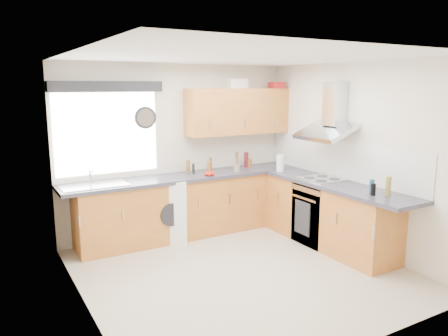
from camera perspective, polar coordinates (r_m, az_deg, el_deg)
ground_plane at (r=5.38m, az=2.28°, el=-13.34°), size 3.60×3.60×0.00m
ceiling at (r=4.92m, az=2.51°, el=14.31°), size 3.60×3.60×0.02m
wall_back at (r=6.57m, az=-6.05°, el=2.41°), size 3.60×0.02×2.50m
wall_front at (r=3.65m, az=17.74°, el=-4.73°), size 3.60×0.02×2.50m
wall_left at (r=4.33m, az=-18.18°, el=-2.37°), size 0.02×3.60×2.50m
wall_right at (r=6.14m, az=16.73°, el=1.44°), size 0.02×3.60×2.50m
window at (r=6.18m, az=-15.02°, el=4.39°), size 1.40×0.02×1.10m
window_blind at (r=6.06m, az=-15.08°, el=10.25°), size 1.50×0.18×0.14m
splashback at (r=6.35m, az=14.67°, el=1.20°), size 0.01×3.00×0.54m
base_cab_back at (r=6.44m, az=-5.66°, el=-5.21°), size 3.00×0.58×0.86m
base_cab_corner at (r=7.21m, az=6.04°, el=-3.48°), size 0.60×0.60×0.86m
base_cab_right at (r=6.22m, az=13.47°, el=-6.03°), size 0.58×2.10×0.86m
worktop_back at (r=6.36m, az=-4.88°, el=-1.17°), size 3.60×0.62×0.05m
worktop_right at (r=6.00m, az=14.57°, el=-2.22°), size 0.62×2.42×0.05m
sink at (r=5.92m, az=-16.62°, el=-1.83°), size 0.84×0.46×0.10m
oven at (r=6.32m, az=12.47°, el=-5.77°), size 0.56×0.58×0.85m
hob_plate at (r=6.20m, az=12.65°, el=-1.41°), size 0.52×0.52×0.01m
extractor_hood at (r=6.15m, az=13.66°, el=6.49°), size 0.52×0.78×0.66m
upper_cabinets at (r=6.80m, az=1.86°, el=7.41°), size 1.70×0.35×0.70m
washing_machine at (r=6.34m, az=-7.96°, el=-5.37°), size 0.76×0.75×0.89m
wall_clock at (r=6.30m, az=-10.18°, el=6.48°), size 0.31×0.04×0.31m
casserole at (r=6.87m, az=1.37°, el=10.97°), size 0.39×0.31×0.15m
storage_box at (r=7.07m, az=6.89°, el=10.70°), size 0.23×0.19×0.10m
utensil_pot at (r=6.57m, az=1.68°, el=0.04°), size 0.11×0.11×0.13m
kitchen_roll at (r=6.65m, az=7.37°, el=0.62°), size 0.12×0.12×0.25m
tomato_cluster at (r=6.31m, az=-1.89°, el=-0.71°), size 0.15×0.15×0.06m
jar_0 at (r=6.96m, az=3.36°, el=0.63°), size 0.07×0.07×0.13m
jar_1 at (r=6.96m, az=2.92°, el=1.10°), size 0.07×0.07×0.24m
jar_2 at (r=6.72m, az=-1.76°, el=0.54°), size 0.04×0.04×0.19m
jar_3 at (r=6.45m, az=-4.02°, el=-0.08°), size 0.04×0.04×0.15m
jar_4 at (r=6.39m, az=-1.91°, el=0.01°), size 0.06×0.06×0.19m
jar_5 at (r=6.51m, az=-4.72°, el=0.17°), size 0.06×0.06×0.19m
bottle_0 at (r=5.59m, az=18.74°, el=-2.24°), size 0.06×0.06×0.16m
bottle_1 at (r=5.49m, az=20.66°, el=-2.24°), size 0.06×0.06×0.23m
bottle_2 at (r=5.46m, az=18.91°, el=-2.67°), size 0.06×0.06×0.14m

